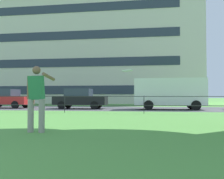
{
  "coord_description": "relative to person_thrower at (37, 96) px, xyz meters",
  "views": [
    {
      "loc": [
        4.84,
        -1.07,
        0.96
      ],
      "look_at": [
        3.36,
        8.99,
        1.24
      ],
      "focal_mm": 39.74,
      "sensor_mm": 36.0,
      "label": 1
    }
  ],
  "objects": [
    {
      "name": "car_black_right",
      "position": [
        -2.25,
        12.28,
        -0.18
      ],
      "size": [
        4.03,
        1.87,
        1.54
      ],
      "color": "black",
      "rests_on": "ground"
    },
    {
      "name": "car_red_far_left",
      "position": [
        -8.61,
        12.63,
        -0.18
      ],
      "size": [
        4.02,
        1.86,
        1.54
      ],
      "color": "red",
      "rests_on": "ground"
    },
    {
      "name": "person_thrower",
      "position": [
        0.0,
        0.0,
        0.0
      ],
      "size": [
        0.56,
        0.77,
        1.76
      ],
      "color": "gray",
      "rests_on": "ground"
    },
    {
      "name": "panel_van_left",
      "position": [
        4.48,
        12.24,
        0.32
      ],
      "size": [
        5.01,
        2.12,
        2.24
      ],
      "color": "white",
      "rests_on": "ground"
    },
    {
      "name": "park_fence",
      "position": [
        -1.89,
        7.66,
        -0.28
      ],
      "size": [
        36.76,
        0.04,
        1.0
      ],
      "color": "#232328",
      "rests_on": "ground"
    },
    {
      "name": "street_strip",
      "position": [
        -1.89,
        13.14,
        -0.95
      ],
      "size": [
        80.0,
        7.37,
        0.01
      ],
      "primitive_type": "cube",
      "color": "#4C4C51",
      "rests_on": "ground"
    },
    {
      "name": "apartment_building_background",
      "position": [
        -9.33,
        31.44,
        6.34
      ],
      "size": [
        38.58,
        14.06,
        14.59
      ],
      "color": "beige",
      "rests_on": "ground"
    },
    {
      "name": "frisbee",
      "position": [
        2.45,
        -0.21,
        0.64
      ],
      "size": [
        0.33,
        0.33,
        0.05
      ],
      "color": "white"
    }
  ]
}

